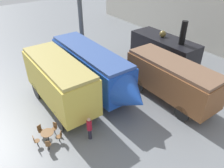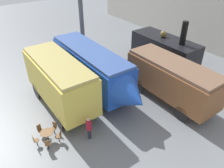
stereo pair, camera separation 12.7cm
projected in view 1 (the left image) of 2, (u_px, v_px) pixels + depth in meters
ground_plane at (102, 105)px, 17.34m from camera, size 80.00×80.00×0.00m
steam_locomotive at (164, 49)px, 21.85m from camera, size 7.10×2.61×5.19m
passenger_coach_wooden at (172, 78)px, 16.91m from camera, size 7.65×2.66×3.37m
streamlined_locomotive at (96, 69)px, 17.56m from camera, size 10.92×2.58×3.72m
passenger_coach_vintage at (59, 80)px, 15.96m from camera, size 7.35×2.67×3.94m
cafe_table_near at (48, 135)px, 13.83m from camera, size 0.82×0.82×0.75m
cafe_chair_0 at (60, 136)px, 13.84m from camera, size 0.40×0.41×0.87m
cafe_chair_1 at (55, 127)px, 14.49m from camera, size 0.40×0.40×0.87m
cafe_chair_2 at (40, 130)px, 14.28m from camera, size 0.39×0.36×0.87m
cafe_chair_3 at (36, 140)px, 13.51m from camera, size 0.36×0.36×0.87m
cafe_chair_4 at (48, 144)px, 13.24m from camera, size 0.39×0.38×0.87m
visitor_person at (89, 128)px, 13.84m from camera, size 0.34×0.34×1.73m
support_pillar at (81, 23)px, 22.10m from camera, size 0.44×0.44×8.00m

